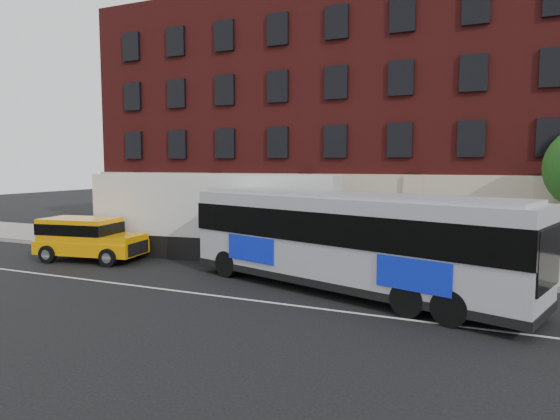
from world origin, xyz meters
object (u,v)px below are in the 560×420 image
at_px(sign_pole, 120,225).
at_px(shipping_container, 215,217).
at_px(city_bus, 346,238).
at_px(yellow_suv, 87,236).

xyz_separation_m(sign_pole, shipping_container, (5.54, 0.65, 0.62)).
xyz_separation_m(sign_pole, city_bus, (13.48, -3.26, 0.56)).
xyz_separation_m(city_bus, shipping_container, (-7.94, 3.91, 0.05)).
distance_m(city_bus, shipping_container, 8.85).
bearing_deg(sign_pole, shipping_container, 6.73).
relative_size(sign_pole, city_bus, 0.18).
bearing_deg(sign_pole, city_bus, -13.59).
bearing_deg(shipping_container, city_bus, -26.23).
xyz_separation_m(city_bus, yellow_suv, (-13.23, 0.66, -0.82)).
bearing_deg(yellow_suv, shipping_container, 31.63).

